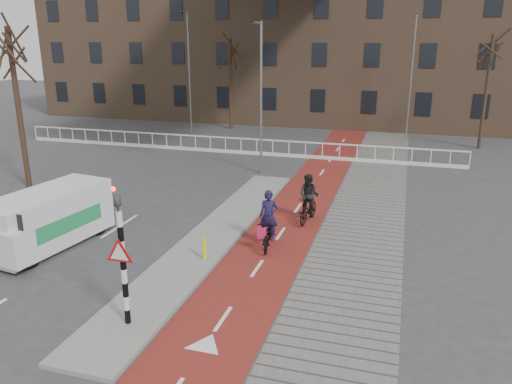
# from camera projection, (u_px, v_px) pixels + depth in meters

# --- Properties ---
(ground) EXTENTS (120.00, 120.00, 0.00)m
(ground) POSITION_uv_depth(u_px,v_px,m) (185.00, 292.00, 13.91)
(ground) COLOR #38383A
(ground) RESTS_ON ground
(bike_lane) EXTENTS (2.50, 60.00, 0.01)m
(bike_lane) POSITION_uv_depth(u_px,v_px,m) (307.00, 194.00, 22.64)
(bike_lane) COLOR maroon
(bike_lane) RESTS_ON ground
(sidewalk) EXTENTS (3.00, 60.00, 0.01)m
(sidewalk) POSITION_uv_depth(u_px,v_px,m) (370.00, 200.00, 21.87)
(sidewalk) COLOR slate
(sidewalk) RESTS_ON ground
(curb_island) EXTENTS (1.80, 16.00, 0.12)m
(curb_island) POSITION_uv_depth(u_px,v_px,m) (214.00, 236.00, 17.74)
(curb_island) COLOR gray
(curb_island) RESTS_ON ground
(traffic_signal) EXTENTS (0.80, 0.80, 3.68)m
(traffic_signal) POSITION_uv_depth(u_px,v_px,m) (122.00, 253.00, 11.64)
(traffic_signal) COLOR black
(traffic_signal) RESTS_ON curb_island
(bollard) EXTENTS (0.12, 0.12, 0.70)m
(bollard) POSITION_uv_depth(u_px,v_px,m) (204.00, 249.00, 15.61)
(bollard) COLOR yellow
(bollard) RESTS_ON curb_island
(cyclist_near) EXTENTS (0.94, 1.98, 1.97)m
(cyclist_near) POSITION_uv_depth(u_px,v_px,m) (269.00, 228.00, 16.73)
(cyclist_near) COLOR black
(cyclist_near) RESTS_ON bike_lane
(cyclist_far) EXTENTS (0.88, 1.79, 1.88)m
(cyclist_far) POSITION_uv_depth(u_px,v_px,m) (309.00, 203.00, 19.00)
(cyclist_far) COLOR black
(cyclist_far) RESTS_ON bike_lane
(van) EXTENTS (2.39, 4.67, 1.92)m
(van) POSITION_uv_depth(u_px,v_px,m) (47.00, 218.00, 16.72)
(van) COLOR silver
(van) RESTS_ON ground
(railing) EXTENTS (28.00, 0.10, 0.99)m
(railing) POSITION_uv_depth(u_px,v_px,m) (226.00, 148.00, 30.75)
(railing) COLOR silver
(railing) RESTS_ON ground
(townhouse_row) EXTENTS (46.00, 10.00, 15.90)m
(townhouse_row) POSITION_uv_depth(u_px,v_px,m) (308.00, 25.00, 41.70)
(townhouse_row) COLOR #7F6047
(townhouse_row) RESTS_ON ground
(tree_left) EXTENTS (0.25, 0.25, 7.30)m
(tree_left) POSITION_uv_depth(u_px,v_px,m) (19.00, 110.00, 22.75)
(tree_left) COLOR black
(tree_left) RESTS_ON ground
(tree_mid) EXTENTS (0.27, 0.27, 6.75)m
(tree_mid) POSITION_uv_depth(u_px,v_px,m) (231.00, 85.00, 38.16)
(tree_mid) COLOR black
(tree_mid) RESTS_ON ground
(tree_right) EXTENTS (0.22, 0.22, 7.02)m
(tree_right) POSITION_uv_depth(u_px,v_px,m) (486.00, 93.00, 31.01)
(tree_right) COLOR black
(tree_right) RESTS_ON ground
(streetlight_near) EXTENTS (0.12, 0.12, 7.58)m
(streetlight_near) POSITION_uv_depth(u_px,v_px,m) (261.00, 100.00, 25.05)
(streetlight_near) COLOR slate
(streetlight_near) RESTS_ON ground
(streetlight_left) EXTENTS (0.12, 0.12, 8.54)m
(streetlight_left) POSITION_uv_depth(u_px,v_px,m) (190.00, 75.00, 35.34)
(streetlight_left) COLOR slate
(streetlight_left) RESTS_ON ground
(streetlight_right) EXTENTS (0.12, 0.12, 8.44)m
(streetlight_right) POSITION_uv_depth(u_px,v_px,m) (411.00, 78.00, 33.54)
(streetlight_right) COLOR slate
(streetlight_right) RESTS_ON ground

